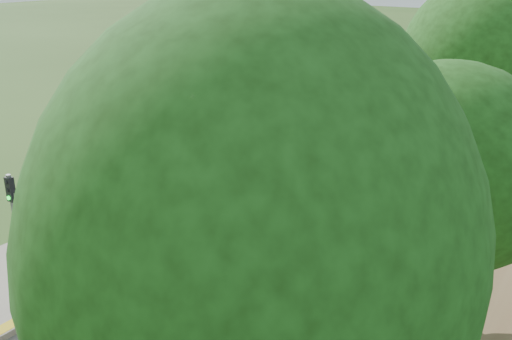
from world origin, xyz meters
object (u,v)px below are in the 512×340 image
Objects in this scene: signal_platform at (17,228)px; signal_gantry at (498,47)px; station_building at (224,74)px; signal_farside at (409,147)px; lamppost_far at (151,190)px; train at (495,55)px.

signal_gantry is at bearing 84.13° from signal_platform.
signal_farside is at bearing -27.75° from station_building.
station_building is 29.42m from signal_platform.
lamppost_far is at bearing -62.40° from station_building.
train is at bearing 68.62° from station_building.
signal_gantry is (16.47, 24.99, 0.73)m from station_building.
station_building is 38.44m from train.
signal_gantry is at bearing 81.66° from lamppost_far.
signal_farside reaches higher than signal_gantry.
signal_platform is at bearing -92.64° from train.
train is (14.00, 35.75, -1.76)m from station_building.
signal_gantry is 1.52× the size of signal_platform.
station_building is 1.02× the size of signal_gantry.
signal_gantry reaches higher than lamppost_far.
train is 46.83m from signal_farside.
signal_farside is (6.20, -46.38, 1.87)m from train.
signal_gantry is 11.32m from train.
signal_farside reaches higher than signal_platform.
signal_farside is (20.20, -10.63, 0.11)m from station_building.
station_building is 1.29× the size of signal_farside.
lamppost_far is (10.00, -19.13, -1.80)m from station_building.
station_building is 22.82m from signal_farside.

